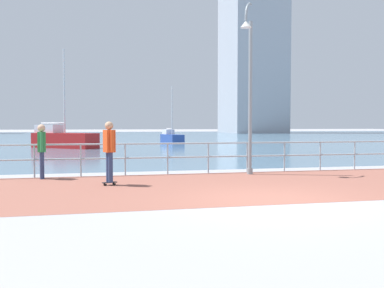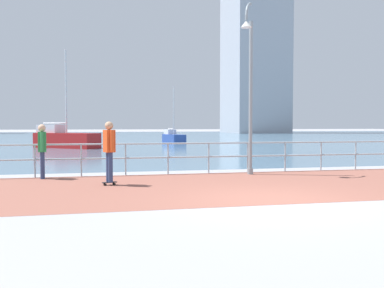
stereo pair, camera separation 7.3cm
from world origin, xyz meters
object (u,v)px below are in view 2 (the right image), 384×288
Objects in this scene: skateboarder at (109,147)px; bystander at (42,147)px; sailboat_navy at (173,138)px; lamppost at (249,80)px; sailboat_white at (65,139)px.

skateboarder is 1.04× the size of bystander.
bystander is 0.32× the size of sailboat_navy.
skateboarder is at bearing -43.39° from bystander.
lamppost is 0.80× the size of sailboat_white.
bystander is (-1.96, 1.86, -0.07)m from skateboarder.
bystander is at bearing 136.61° from skateboarder.
skateboarder reaches higher than bystander.
lamppost is at bearing -94.12° from sailboat_navy.
lamppost is 6.86m from bystander.
sailboat_white reaches higher than bystander.
skateboarder is at bearing -103.54° from sailboat_navy.
skateboarder is 0.25× the size of sailboat_white.
sailboat_navy is at bearing 85.88° from lamppost.
sailboat_white is at bearing 97.76° from skateboarder.
lamppost is 3.25× the size of skateboarder.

